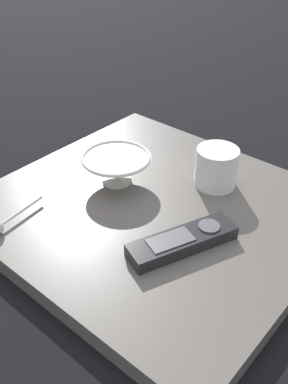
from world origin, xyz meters
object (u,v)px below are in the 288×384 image
(cereal_bowl, at_px, (116,167))
(teaspoon, at_px, (1,225))
(coffee_mug, at_px, (216,167))
(tv_remote_near, at_px, (183,241))

(cereal_bowl, distance_m, teaspoon, 0.26)
(coffee_mug, bearing_deg, cereal_bowl, -51.99)
(teaspoon, height_order, tv_remote_near, tv_remote_near)
(cereal_bowl, bearing_deg, teaspoon, -10.58)
(teaspoon, bearing_deg, tv_remote_near, 122.97)
(teaspoon, distance_m, tv_remote_near, 0.33)
(tv_remote_near, bearing_deg, cereal_bowl, -108.10)
(teaspoon, xyz_separation_m, tv_remote_near, (-0.18, 0.28, -0.00))
(cereal_bowl, xyz_separation_m, tv_remote_near, (0.08, 0.23, -0.02))
(teaspoon, bearing_deg, coffee_mug, 151.12)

